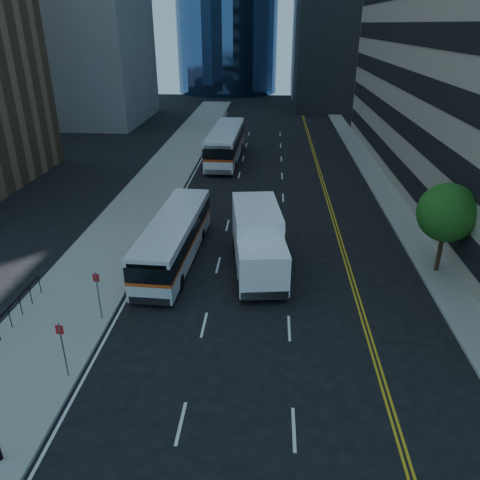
{
  "coord_description": "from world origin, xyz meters",
  "views": [
    {
      "loc": [
        -0.57,
        -16.15,
        12.91
      ],
      "look_at": [
        -2.04,
        5.57,
        2.8
      ],
      "focal_mm": 35.0,
      "sensor_mm": 36.0,
      "label": 1
    }
  ],
  "objects_px": {
    "street_tree": "(447,213)",
    "box_truck": "(258,241)",
    "bus_rear": "(226,143)",
    "bus_front": "(174,238)"
  },
  "relations": [
    {
      "from": "street_tree",
      "to": "bus_rear",
      "type": "bearing_deg",
      "value": 121.6
    },
    {
      "from": "bus_front",
      "to": "box_truck",
      "type": "xyz_separation_m",
      "value": [
        4.91,
        -0.78,
        0.36
      ]
    },
    {
      "from": "street_tree",
      "to": "bus_front",
      "type": "relative_size",
      "value": 0.48
    },
    {
      "from": "street_tree",
      "to": "box_truck",
      "type": "relative_size",
      "value": 0.67
    },
    {
      "from": "street_tree",
      "to": "bus_rear",
      "type": "xyz_separation_m",
      "value": [
        -14.23,
        23.13,
        -1.86
      ]
    },
    {
      "from": "box_truck",
      "to": "street_tree",
      "type": "bearing_deg",
      "value": -5.1
    },
    {
      "from": "street_tree",
      "to": "bus_rear",
      "type": "distance_m",
      "value": 27.22
    },
    {
      "from": "street_tree",
      "to": "bus_front",
      "type": "bearing_deg",
      "value": 178.56
    },
    {
      "from": "street_tree",
      "to": "bus_front",
      "type": "xyz_separation_m",
      "value": [
        -15.08,
        0.38,
        -2.15
      ]
    },
    {
      "from": "street_tree",
      "to": "bus_rear",
      "type": "relative_size",
      "value": 0.4
    }
  ]
}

